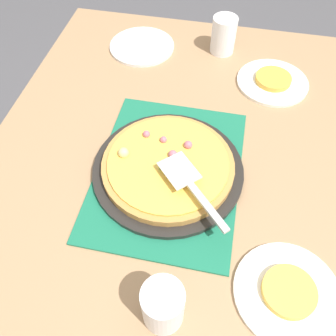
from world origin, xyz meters
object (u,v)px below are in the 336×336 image
at_px(plate_near_left, 272,82).
at_px(served_slice_right, 289,291).
at_px(plate_side, 142,46).
at_px(cup_near, 163,306).
at_px(served_slice_left, 273,79).
at_px(plate_far_right, 287,293).
at_px(pizza_server, 190,185).
at_px(cup_far, 224,35).
at_px(pizza_pan, 168,170).
at_px(pizza, 168,165).

distance_m(plate_near_left, served_slice_right, 0.66).
relative_size(plate_side, cup_near, 1.83).
bearing_deg(plate_side, served_slice_left, 77.35).
distance_m(plate_far_right, pizza_server, 0.30).
xyz_separation_m(cup_near, cup_far, (-0.88, 0.01, 0.00)).
bearing_deg(plate_near_left, cup_near, -14.21).
bearing_deg(cup_near, cup_far, 179.08).
height_order(served_slice_left, cup_far, cup_far).
bearing_deg(plate_far_right, plate_near_left, -175.60).
distance_m(plate_side, served_slice_left, 0.46).
xyz_separation_m(cup_near, pizza_server, (-0.27, 0.01, 0.01)).
distance_m(cup_near, cup_far, 0.88).
bearing_deg(plate_near_left, pizza_pan, -31.71).
bearing_deg(plate_far_right, pizza, -129.97).
xyz_separation_m(served_slice_left, served_slice_right, (0.66, 0.05, 0.00)).
height_order(served_slice_left, cup_near, cup_near).
bearing_deg(plate_near_left, cup_far, -127.91).
xyz_separation_m(plate_near_left, plate_side, (-0.10, -0.44, 0.00)).
bearing_deg(pizza_server, cup_near, -1.27).
xyz_separation_m(plate_side, pizza_server, (0.58, 0.26, 0.06)).
xyz_separation_m(plate_far_right, cup_far, (-0.79, -0.23, 0.06)).
bearing_deg(cup_near, pizza_pan, -169.91).
distance_m(plate_far_right, plate_side, 0.90).
bearing_deg(pizza_pan, cup_far, 172.10).
relative_size(pizza_pan, plate_near_left, 1.73).
bearing_deg(plate_near_left, served_slice_right, 4.40).
bearing_deg(cup_near, served_slice_left, 165.79).
relative_size(pizza_pan, plate_side, 1.73).
height_order(plate_far_right, cup_near, cup_near).
xyz_separation_m(plate_far_right, plate_side, (-0.76, -0.50, 0.00)).
height_order(pizza_pan, pizza_server, pizza_server).
bearing_deg(cup_far, plate_side, -82.37).
relative_size(pizza, served_slice_right, 3.00).
bearing_deg(served_slice_right, pizza, -129.97).
relative_size(plate_far_right, cup_far, 1.83).
relative_size(served_slice_right, cup_near, 0.92).
xyz_separation_m(served_slice_right, cup_near, (0.09, -0.24, 0.04)).
bearing_deg(pizza_server, cup_far, 179.23).
relative_size(pizza, pizza_server, 1.67).
height_order(served_slice_right, cup_near, cup_near).
bearing_deg(cup_near, served_slice_right, 110.59).
xyz_separation_m(pizza_pan, plate_far_right, (0.25, 0.30, -0.01)).
xyz_separation_m(pizza, cup_near, (0.34, 0.06, 0.03)).
bearing_deg(pizza, served_slice_left, 148.16).
distance_m(pizza, pizza_server, 0.10).
bearing_deg(pizza_server, pizza, -136.81).
bearing_deg(plate_side, plate_far_right, 33.25).
bearing_deg(pizza_server, served_slice_right, 52.32).
xyz_separation_m(pizza, plate_side, (-0.50, -0.19, -0.03)).
relative_size(pizza_pan, pizza, 1.15).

